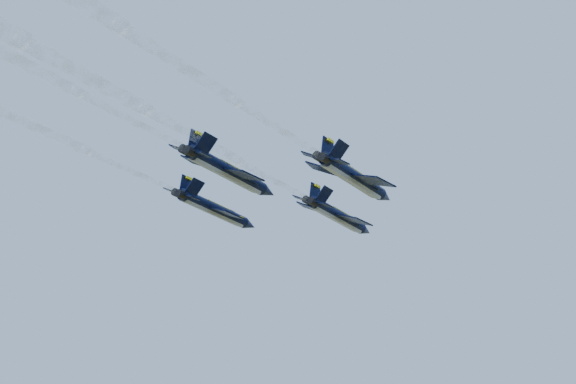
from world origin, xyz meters
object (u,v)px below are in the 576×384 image
at_px(jet_right, 355,178).
at_px(jet_lead, 339,216).
at_px(jet_slot, 230,172).
at_px(jet_left, 216,210).

bearing_deg(jet_right, jet_lead, 130.72).
height_order(jet_right, jet_slot, same).
xyz_separation_m(jet_left, jet_right, (22.39, -3.46, 0.00)).
xyz_separation_m(jet_left, jet_slot, (9.71, -12.20, 0.00)).
distance_m(jet_right, jet_slot, 15.40).
bearing_deg(jet_right, jet_left, -178.10).
distance_m(jet_left, jet_right, 22.65).
bearing_deg(jet_slot, jet_lead, 89.63).
height_order(jet_left, jet_right, same).
distance_m(jet_lead, jet_left, 17.78).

